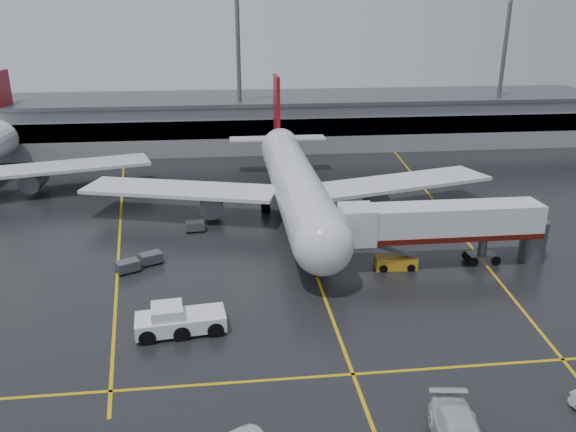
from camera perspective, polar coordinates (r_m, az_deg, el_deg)
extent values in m
plane|color=black|center=(57.77, 1.75, -2.99)|extent=(220.00, 220.00, 0.00)
cube|color=gold|center=(57.76, 1.75, -2.98)|extent=(0.25, 90.00, 0.02)
cube|color=gold|center=(38.75, 6.57, -15.56)|extent=(60.00, 0.25, 0.02)
cube|color=gold|center=(67.66, -16.53, -0.36)|extent=(9.99, 69.35, 0.02)
cube|color=gold|center=(71.39, 15.02, 0.84)|extent=(7.57, 69.64, 0.02)
cube|color=gray|center=(102.65, -2.10, 9.46)|extent=(120.00, 18.00, 8.00)
cube|color=black|center=(93.94, -1.68, 8.81)|extent=(120.00, 0.40, 3.00)
cube|color=#595B60|center=(101.97, -2.13, 11.84)|extent=(122.00, 19.00, 0.60)
cylinder|color=#595B60|center=(95.25, -4.96, 13.76)|extent=(0.70, 0.70, 25.00)
cylinder|color=#595B60|center=(106.54, 20.73, 13.24)|extent=(0.70, 0.70, 25.00)
cylinder|color=silver|center=(63.83, 0.76, 3.25)|extent=(5.20, 36.00, 5.20)
sphere|color=silver|center=(47.04, 3.54, -2.95)|extent=(5.20, 5.20, 5.20)
cone|color=silver|center=(83.92, -1.07, 7.70)|extent=(4.94, 8.00, 4.94)
cube|color=maroon|center=(84.02, -1.16, 11.11)|extent=(0.50, 5.50, 8.50)
cube|color=silver|center=(83.88, -1.07, 7.83)|extent=(14.00, 3.00, 0.25)
cube|color=silver|center=(65.70, -10.80, 2.65)|extent=(22.80, 11.83, 0.40)
cube|color=silver|center=(68.73, 11.38, 3.37)|extent=(22.80, 11.83, 0.40)
cylinder|color=#595B60|center=(64.98, -7.70, 1.34)|extent=(2.60, 4.50, 2.60)
cylinder|color=#595B60|center=(67.23, 8.71, 1.92)|extent=(2.60, 4.50, 2.60)
cylinder|color=#595B60|center=(51.04, 2.88, -4.97)|extent=(0.56, 0.56, 2.00)
cylinder|color=#595B60|center=(67.33, -2.28, 1.27)|extent=(0.56, 0.56, 2.00)
cylinder|color=#595B60|center=(68.07, 3.10, 1.47)|extent=(0.56, 0.56, 2.00)
cylinder|color=black|center=(51.27, 2.87, -5.53)|extent=(0.40, 1.10, 1.10)
cylinder|color=black|center=(67.48, -2.27, 0.91)|extent=(1.00, 1.40, 1.40)
cylinder|color=black|center=(68.22, 3.10, 1.11)|extent=(1.00, 1.40, 1.40)
cone|color=silver|center=(101.27, -26.42, 7.75)|extent=(4.94, 8.00, 4.94)
cube|color=maroon|center=(101.47, -26.66, 10.56)|extent=(0.50, 5.50, 8.50)
cube|color=silver|center=(101.23, -26.44, 7.86)|extent=(14.00, 3.00, 0.25)
cube|color=silver|center=(79.92, -21.78, 4.63)|extent=(22.80, 11.83, 0.40)
cylinder|color=#595B60|center=(80.34, -24.24, 3.33)|extent=(2.60, 4.50, 2.60)
cube|color=silver|center=(53.81, 15.48, -0.45)|extent=(18.00, 3.20, 3.00)
cube|color=#490E08|center=(54.25, 15.36, -1.74)|extent=(18.00, 3.30, 0.50)
cube|color=silver|center=(51.36, 6.96, -0.83)|extent=(3.00, 3.40, 3.30)
cylinder|color=#595B60|center=(56.41, 19.00, -3.05)|extent=(0.80, 0.80, 3.00)
cube|color=#595B60|center=(56.81, 18.88, -4.03)|extent=(2.60, 1.60, 0.90)
cylinder|color=#595B60|center=(58.52, 23.49, -2.29)|extent=(2.40, 2.40, 4.00)
cylinder|color=black|center=(56.36, 17.87, -4.10)|extent=(0.90, 1.80, 0.90)
cylinder|color=black|center=(57.28, 19.88, -3.95)|extent=(0.90, 1.80, 0.90)
cube|color=white|center=(43.25, -10.75, -10.42)|extent=(6.80, 3.31, 1.12)
cube|color=white|center=(42.80, -12.10, -9.43)|extent=(2.48, 2.48, 0.94)
cube|color=black|center=(42.80, -12.10, -9.43)|extent=(2.23, 2.23, 0.84)
cylinder|color=black|center=(43.46, -13.98, -11.02)|extent=(1.51, 2.92, 1.22)
cylinder|color=black|center=(43.42, -10.73, -10.79)|extent=(1.51, 2.92, 1.22)
cylinder|color=black|center=(43.51, -7.47, -10.52)|extent=(1.51, 2.92, 1.22)
cube|color=orange|center=(53.50, 10.78, -4.59)|extent=(3.94, 1.82, 1.18)
cube|color=#595B60|center=(53.06, 10.86, -3.48)|extent=(3.77, 1.17, 1.35)
cylinder|color=black|center=(53.32, 9.41, -4.91)|extent=(0.85, 1.86, 0.75)
cylinder|color=black|center=(53.93, 12.09, -4.80)|extent=(0.85, 1.86, 0.75)
cube|color=#595B60|center=(54.90, -13.65, -4.10)|extent=(2.37, 2.07, 0.90)
cylinder|color=black|center=(54.43, -14.21, -4.91)|extent=(0.40, 0.20, 0.40)
cylinder|color=black|center=(54.90, -12.65, -4.55)|extent=(0.40, 0.20, 0.40)
cylinder|color=black|center=(55.30, -14.57, -4.54)|extent=(0.40, 0.20, 0.40)
cylinder|color=black|center=(55.77, -13.03, -4.19)|extent=(0.40, 0.20, 0.40)
cube|color=#595B60|center=(53.73, -15.86, -4.84)|extent=(2.37, 2.07, 0.90)
cylinder|color=black|center=(53.29, -16.45, -5.67)|extent=(0.40, 0.20, 0.40)
cylinder|color=black|center=(53.70, -14.83, -5.31)|extent=(0.40, 0.20, 0.40)
cylinder|color=black|center=(54.17, -16.78, -5.28)|extent=(0.40, 0.20, 0.40)
cylinder|color=black|center=(54.57, -15.18, -4.93)|extent=(0.40, 0.20, 0.40)
cube|color=#595B60|center=(62.04, -9.35, -0.97)|extent=(2.11, 1.47, 0.90)
cylinder|color=black|center=(61.72, -10.04, -1.59)|extent=(0.40, 0.20, 0.40)
cylinder|color=black|center=(61.76, -8.56, -1.49)|extent=(0.40, 0.20, 0.40)
cylinder|color=black|center=(62.65, -10.08, -1.27)|extent=(0.40, 0.20, 0.40)
cylinder|color=black|center=(62.70, -8.62, -1.16)|extent=(0.40, 0.20, 0.40)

